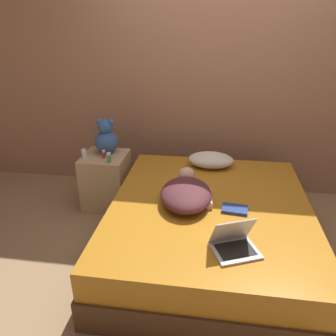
{
  "coord_description": "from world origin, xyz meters",
  "views": [
    {
      "loc": [
        -0.01,
        -2.29,
        1.84
      ],
      "look_at": [
        -0.38,
        0.24,
        0.65
      ],
      "focal_mm": 35.0,
      "sensor_mm": 36.0,
      "label": 1
    }
  ],
  "objects": [
    {
      "name": "nightstand",
      "position": [
        -1.09,
        0.62,
        0.28
      ],
      "size": [
        0.44,
        0.45,
        0.56
      ],
      "color": "tan",
      "rests_on": "ground_plane"
    },
    {
      "name": "bottle_clear",
      "position": [
        -1.26,
        0.54,
        0.6
      ],
      "size": [
        0.05,
        0.05,
        0.09
      ],
      "color": "silver",
      "rests_on": "nightstand"
    },
    {
      "name": "pillow",
      "position": [
        -0.02,
        0.72,
        0.54
      ],
      "size": [
        0.45,
        0.3,
        0.14
      ],
      "color": "beige",
      "rests_on": "bed"
    },
    {
      "name": "bed",
      "position": [
        0.0,
        0.0,
        0.23
      ],
      "size": [
        1.62,
        1.88,
        0.47
      ],
      "color": "#4C331E",
      "rests_on": "ground_plane"
    },
    {
      "name": "wall_back",
      "position": [
        0.0,
        1.22,
        1.3
      ],
      "size": [
        8.0,
        0.06,
        2.6
      ],
      "color": "#996B51",
      "rests_on": "ground_plane"
    },
    {
      "name": "ground_plane",
      "position": [
        0.0,
        0.0,
        0.0
      ],
      "size": [
        12.0,
        12.0,
        0.0
      ],
      "primitive_type": "plane",
      "color": "#937551"
    },
    {
      "name": "person_lying",
      "position": [
        -0.2,
        0.02,
        0.54
      ],
      "size": [
        0.45,
        0.71,
        0.15
      ],
      "rotation": [
        0.0,
        0.0,
        0.08
      ],
      "color": "#4C2328",
      "rests_on": "bed"
    },
    {
      "name": "book",
      "position": [
        0.19,
        -0.08,
        0.48
      ],
      "size": [
        0.21,
        0.16,
        0.02
      ],
      "rotation": [
        0.0,
        0.0,
        -0.11
      ],
      "color": "navy",
      "rests_on": "bed"
    },
    {
      "name": "bottle_green",
      "position": [
        -0.99,
        0.47,
        0.61
      ],
      "size": [
        0.04,
        0.04,
        0.1
      ],
      "color": "#3D8E4C",
      "rests_on": "nightstand"
    },
    {
      "name": "laptop",
      "position": [
        0.16,
        -0.55,
        0.52
      ],
      "size": [
        0.35,
        0.33,
        0.22
      ],
      "rotation": [
        0.0,
        0.0,
        0.4
      ],
      "color": "silver",
      "rests_on": "bed"
    },
    {
      "name": "teddy_bear",
      "position": [
        -1.08,
        0.7,
        0.72
      ],
      "size": [
        0.23,
        0.23,
        0.36
      ],
      "color": "#335693",
      "rests_on": "nightstand"
    },
    {
      "name": "bottle_red",
      "position": [
        -1.07,
        0.56,
        0.6
      ],
      "size": [
        0.03,
        0.03,
        0.08
      ],
      "color": "#B72D2D",
      "rests_on": "nightstand"
    }
  ]
}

